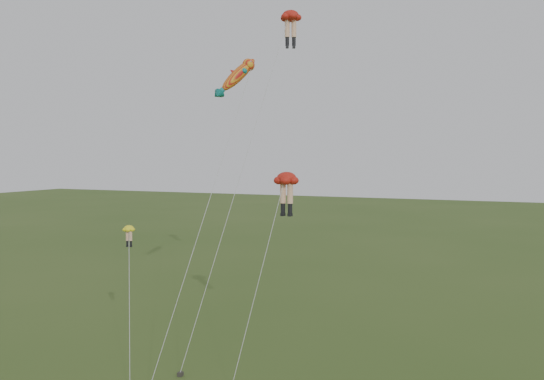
% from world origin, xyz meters
% --- Properties ---
extents(ground, '(300.00, 300.00, 0.00)m').
position_xyz_m(ground, '(0.00, 0.00, 0.00)').
color(ground, '#324C1B').
rests_on(ground, ground).
extents(legs_kite_red_high, '(3.65, 12.40, 23.43)m').
position_xyz_m(legs_kite_red_high, '(1.59, 11.37, 22.52)').
color(legs_kite_red_high, red).
rests_on(legs_kite_red_high, ground).
extents(legs_kite_red_mid, '(1.91, 6.67, 11.99)m').
position_xyz_m(legs_kite_red_mid, '(3.99, 4.95, 11.26)').
color(legs_kite_red_mid, red).
rests_on(legs_kite_red_mid, ground).
extents(legs_kite_yellow, '(3.82, 5.03, 8.74)m').
position_xyz_m(legs_kite_yellow, '(-4.33, 0.27, 7.78)').
color(legs_kite_yellow, '#FFF320').
rests_on(legs_kite_yellow, ground).
extents(fish_kite, '(2.65, 11.26, 19.74)m').
position_xyz_m(fish_kite, '(-0.19, 6.70, 18.23)').
color(fish_kite, gold).
rests_on(fish_kite, ground).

